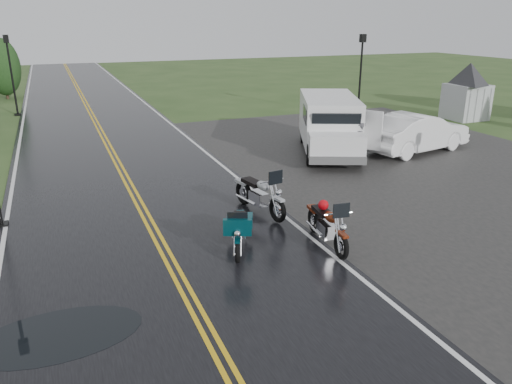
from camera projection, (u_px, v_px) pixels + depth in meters
ground at (177, 275)px, 11.48m from camera, size 120.00×120.00×0.00m
road at (117, 163)px, 20.20m from camera, size 8.00×100.00×0.04m
parking_pad at (418, 166)px, 19.77m from camera, size 14.00×24.00×0.03m
visitor_center at (469, 77)px, 28.32m from camera, size 16.00×10.00×4.80m
motorcycle_red at (342, 235)px, 11.89m from camera, size 1.11×2.41×1.38m
motorcycle_teal at (238, 240)px, 11.76m from camera, size 1.52×2.25×1.25m
motorcycle_silver at (278, 200)px, 14.05m from camera, size 1.37×2.63×1.48m
van_white at (311, 135)px, 19.54m from camera, size 4.67×6.67×2.46m
person_at_van at (359, 144)px, 19.71m from camera, size 0.76×0.70×1.74m
sedan_white at (417, 133)px, 21.70m from camera, size 5.37×2.77×1.69m
lamp_post_far_left at (12, 76)px, 29.42m from camera, size 0.41×0.41×4.73m
lamp_post_far_right at (360, 76)px, 28.83m from camera, size 0.41×0.41×4.79m
tree_left_far at (4, 73)px, 35.73m from camera, size 2.38×2.38×3.67m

